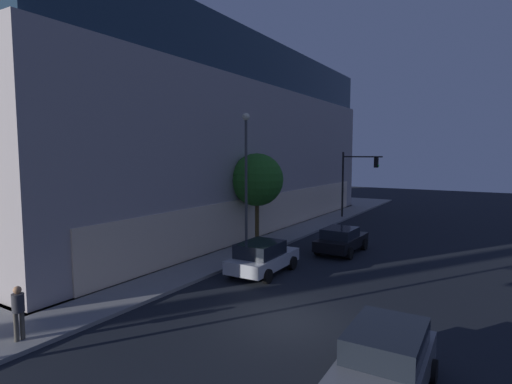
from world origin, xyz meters
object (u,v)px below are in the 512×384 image
street_lamp_sidewalk (246,166)px  car_grey (384,364)px  sidewalk_tree (257,180)px  traffic_light_far_corner (355,174)px  modern_building (157,141)px  car_silver (262,257)px  pedestrian_waiting (18,308)px  car_black (341,239)px

street_lamp_sidewalk → car_grey: (-10.15, -10.54, -4.41)m
car_grey → sidewalk_tree: bearing=41.8°
traffic_light_far_corner → street_lamp_sidewalk: (-16.06, 1.39, 1.14)m
modern_building → traffic_light_far_corner: 18.07m
street_lamp_sidewalk → sidewalk_tree: bearing=17.6°
modern_building → car_silver: 19.84m
pedestrian_waiting → traffic_light_far_corner: bearing=-2.3°
modern_building → car_silver: (-9.26, -16.41, -6.23)m
sidewalk_tree → pedestrian_waiting: (-15.89, -1.01, -3.09)m
traffic_light_far_corner → modern_building: bearing=122.8°
sidewalk_tree → car_grey: 17.39m
modern_building → sidewalk_tree: size_ratio=6.36×
car_black → car_silver: bearing=163.2°
street_lamp_sidewalk → car_grey: street_lamp_sidewalk is taller
pedestrian_waiting → car_black: 17.24m
traffic_light_far_corner → car_grey: bearing=-160.7°
traffic_light_far_corner → car_grey: traffic_light_far_corner is taller
sidewalk_tree → car_black: 6.55m
sidewalk_tree → car_silver: 7.39m
traffic_light_far_corner → street_lamp_sidewalk: size_ratio=0.73×
street_lamp_sidewalk → car_black: 7.28m
street_lamp_sidewalk → car_black: bearing=-54.6°
sidewalk_tree → car_black: bearing=-82.2°
street_lamp_sidewalk → car_black: size_ratio=1.83×
sidewalk_tree → pedestrian_waiting: 16.21m
traffic_light_far_corner → car_grey: size_ratio=1.33×
sidewalk_tree → car_grey: bearing=-138.2°
traffic_light_far_corner → pedestrian_waiting: size_ratio=3.47×
modern_building → sidewalk_tree: (-3.82, -12.77, -2.81)m
car_silver → sidewalk_tree: bearing=33.7°
car_grey → car_black: size_ratio=1.01×
traffic_light_far_corner → car_silver: bearing=-175.7°
traffic_light_far_corner → car_black: traffic_light_far_corner is taller
sidewalk_tree → traffic_light_far_corner: bearing=-9.3°
traffic_light_far_corner → sidewalk_tree: traffic_light_far_corner is taller
sidewalk_tree → car_grey: size_ratio=1.29×
modern_building → car_grey: size_ratio=8.23×
sidewalk_tree → car_grey: sidewalk_tree is taller
modern_building → sidewalk_tree: modern_building is taller
sidewalk_tree → car_silver: size_ratio=1.34×
car_silver → pedestrian_waiting: bearing=165.9°
car_grey → car_silver: car_grey is taller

